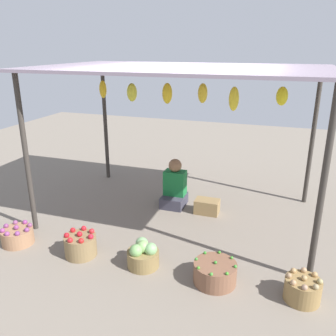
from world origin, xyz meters
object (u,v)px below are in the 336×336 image
(basket_green_chilies, at_px, (215,273))
(basket_potatoes, at_px, (303,289))
(vendor_person, at_px, (175,188))
(basket_purple_onions, at_px, (18,236))
(basket_cabbages, at_px, (143,255))
(basket_red_apples, at_px, (81,245))
(wooden_crate_near_vendor, at_px, (207,206))

(basket_green_chilies, height_order, basket_potatoes, basket_potatoes)
(vendor_person, relative_size, basket_purple_onions, 1.92)
(vendor_person, bearing_deg, basket_potatoes, -42.32)
(basket_cabbages, bearing_deg, basket_potatoes, -0.81)
(basket_red_apples, height_order, basket_cabbages, basket_cabbages)
(vendor_person, distance_m, basket_cabbages, 1.75)
(vendor_person, height_order, basket_red_apples, vendor_person)
(basket_potatoes, relative_size, wooden_crate_near_vendor, 0.99)
(vendor_person, height_order, basket_green_chilies, vendor_person)
(basket_red_apples, xyz_separation_m, wooden_crate_near_vendor, (1.22, 1.65, -0.03))
(basket_cabbages, bearing_deg, wooden_crate_near_vendor, 76.05)
(basket_red_apples, distance_m, wooden_crate_near_vendor, 2.05)
(basket_red_apples, distance_m, basket_cabbages, 0.82)
(basket_cabbages, distance_m, basket_potatoes, 1.76)
(basket_cabbages, bearing_deg, vendor_person, 95.48)
(vendor_person, height_order, wooden_crate_near_vendor, vendor_person)
(basket_green_chilies, bearing_deg, basket_cabbages, 178.30)
(basket_green_chilies, bearing_deg, vendor_person, 120.31)
(basket_purple_onions, bearing_deg, wooden_crate_near_vendor, 37.82)
(basket_red_apples, relative_size, basket_cabbages, 1.04)
(vendor_person, xyz_separation_m, wooden_crate_near_vendor, (0.57, -0.12, -0.19))
(basket_potatoes, xyz_separation_m, wooden_crate_near_vendor, (-1.36, 1.64, -0.02))
(vendor_person, distance_m, wooden_crate_near_vendor, 0.61)
(basket_purple_onions, distance_m, basket_cabbages, 1.76)
(wooden_crate_near_vendor, bearing_deg, basket_cabbages, -103.95)
(basket_purple_onions, bearing_deg, basket_red_apples, 1.74)
(basket_red_apples, xyz_separation_m, basket_potatoes, (2.59, 0.01, -0.01))
(basket_cabbages, relative_size, wooden_crate_near_vendor, 1.02)
(basket_cabbages, relative_size, basket_potatoes, 1.03)
(basket_purple_onions, height_order, wooden_crate_near_vendor, basket_purple_onions)
(wooden_crate_near_vendor, bearing_deg, basket_red_apples, -126.61)
(basket_green_chilies, height_order, wooden_crate_near_vendor, basket_green_chilies)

